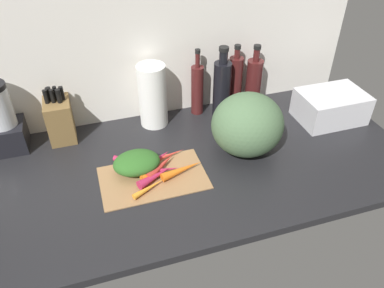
% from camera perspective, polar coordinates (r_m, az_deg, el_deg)
% --- Properties ---
extents(ground_plane, '(1.70, 0.80, 0.03)m').
position_cam_1_polar(ground_plane, '(1.45, -0.40, -3.06)').
color(ground_plane, black).
extents(wall_back, '(1.70, 0.03, 0.60)m').
position_cam_1_polar(wall_back, '(1.61, -4.66, 14.25)').
color(wall_back, silver).
rests_on(wall_back, ground_plane).
extents(cutting_board, '(0.38, 0.23, 0.01)m').
position_cam_1_polar(cutting_board, '(1.38, -5.83, -5.02)').
color(cutting_board, '#997047').
rests_on(cutting_board, ground_plane).
extents(carrot_0, '(0.17, 0.07, 0.03)m').
position_cam_1_polar(carrot_0, '(1.37, -1.50, -3.86)').
color(carrot_0, orange).
rests_on(carrot_0, cutting_board).
extents(carrot_1, '(0.13, 0.07, 0.02)m').
position_cam_1_polar(carrot_1, '(1.32, -6.40, -6.52)').
color(carrot_1, orange).
rests_on(carrot_1, cutting_board).
extents(carrot_2, '(0.13, 0.03, 0.02)m').
position_cam_1_polar(carrot_2, '(1.38, -4.47, -3.91)').
color(carrot_2, '#B2264C').
rests_on(carrot_2, cutting_board).
extents(carrot_3, '(0.14, 0.09, 0.03)m').
position_cam_1_polar(carrot_3, '(1.35, -5.62, -4.88)').
color(carrot_3, '#B2264C').
rests_on(carrot_3, cutting_board).
extents(carrot_4, '(0.15, 0.06, 0.02)m').
position_cam_1_polar(carrot_4, '(1.44, -3.85, -1.82)').
color(carrot_4, red).
rests_on(carrot_4, cutting_board).
extents(carrot_5, '(0.13, 0.10, 0.03)m').
position_cam_1_polar(carrot_5, '(1.42, -5.39, -2.40)').
color(carrot_5, '#B2264C').
rests_on(carrot_5, cutting_board).
extents(carrot_6, '(0.15, 0.12, 0.02)m').
position_cam_1_polar(carrot_6, '(1.42, -8.63, -2.85)').
color(carrot_6, '#B2264C').
rests_on(carrot_6, cutting_board).
extents(carrot_7, '(0.13, 0.09, 0.03)m').
position_cam_1_polar(carrot_7, '(1.38, -5.47, -3.90)').
color(carrot_7, orange).
rests_on(carrot_7, cutting_board).
extents(carrot_8, '(0.14, 0.12, 0.03)m').
position_cam_1_polar(carrot_8, '(1.39, -4.71, -3.34)').
color(carrot_8, red).
rests_on(carrot_8, cutting_board).
extents(carrot_greens_pile, '(0.17, 0.13, 0.07)m').
position_cam_1_polar(carrot_greens_pile, '(1.38, -8.29, -2.82)').
color(carrot_greens_pile, '#2D6023').
rests_on(carrot_greens_pile, cutting_board).
extents(winter_squash, '(0.27, 0.26, 0.24)m').
position_cam_1_polar(winter_squash, '(1.44, 8.39, 2.79)').
color(winter_squash, '#4C6B47').
rests_on(winter_squash, ground_plane).
extents(knife_block, '(0.10, 0.13, 0.23)m').
position_cam_1_polar(knife_block, '(1.60, -19.22, 3.55)').
color(knife_block, brown).
rests_on(knife_block, ground_plane).
extents(blender_appliance, '(0.14, 0.14, 0.28)m').
position_cam_1_polar(blender_appliance, '(1.61, -26.50, 2.93)').
color(blender_appliance, black).
rests_on(blender_appliance, ground_plane).
extents(paper_towel_roll, '(0.12, 0.12, 0.27)m').
position_cam_1_polar(paper_towel_roll, '(1.59, -5.92, 7.22)').
color(paper_towel_roll, white).
rests_on(paper_towel_roll, ground_plane).
extents(bottle_0, '(0.05, 0.05, 0.30)m').
position_cam_1_polar(bottle_0, '(1.67, 0.80, 8.27)').
color(bottle_0, '#471919').
rests_on(bottle_0, ground_plane).
extents(bottle_1, '(0.08, 0.08, 0.32)m').
position_cam_1_polar(bottle_1, '(1.65, 4.50, 8.47)').
color(bottle_1, black).
rests_on(bottle_1, ground_plane).
extents(bottle_2, '(0.06, 0.06, 0.30)m').
position_cam_1_polar(bottle_2, '(1.72, 6.47, 9.25)').
color(bottle_2, '#471919').
rests_on(bottle_2, ground_plane).
extents(bottle_3, '(0.07, 0.07, 0.29)m').
position_cam_1_polar(bottle_3, '(1.75, 9.23, 9.19)').
color(bottle_3, '#471919').
rests_on(bottle_3, ground_plane).
extents(dish_rack, '(0.28, 0.20, 0.13)m').
position_cam_1_polar(dish_rack, '(1.75, 20.08, 5.33)').
color(dish_rack, silver).
rests_on(dish_rack, ground_plane).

